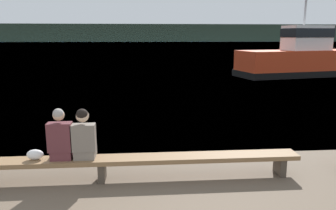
{
  "coord_description": "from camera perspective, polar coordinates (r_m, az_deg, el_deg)",
  "views": [
    {
      "loc": [
        0.51,
        -2.45,
        2.65
      ],
      "look_at": [
        1.23,
        6.36,
        0.79
      ],
      "focal_mm": 35.0,
      "sensor_mm": 36.0,
      "label": 1
    }
  ],
  "objects": [
    {
      "name": "water_surface",
      "position": [
        127.07,
        -4.99,
        10.65
      ],
      "size": [
        240.0,
        240.0,
        0.0
      ],
      "primitive_type": "plane",
      "color": "#386084",
      "rests_on": "ground"
    },
    {
      "name": "far_shoreline",
      "position": [
        176.27,
        -4.95,
        12.41
      ],
      "size": [
        600.0,
        12.0,
        8.76
      ],
      "primitive_type": "cube",
      "color": "#2D3D2D",
      "rests_on": "ground"
    },
    {
      "name": "bench_main",
      "position": [
        6.29,
        -11.46,
        -9.67
      ],
      "size": [
        7.46,
        0.43,
        0.44
      ],
      "color": "brown",
      "rests_on": "ground"
    },
    {
      "name": "person_left",
      "position": [
        6.27,
        -18.2,
        -5.45
      ],
      "size": [
        0.43,
        0.43,
        0.96
      ],
      "color": "#56282D",
      "rests_on": "bench_main"
    },
    {
      "name": "person_right",
      "position": [
        6.18,
        -14.45,
        -5.38
      ],
      "size": [
        0.43,
        0.44,
        0.95
      ],
      "color": "#70665B",
      "rests_on": "bench_main"
    },
    {
      "name": "shopping_bag",
      "position": [
        6.5,
        -22.15,
        -8.0
      ],
      "size": [
        0.3,
        0.16,
        0.19
      ],
      "color": "white",
      "rests_on": "bench_main"
    },
    {
      "name": "tugboat_red",
      "position": [
        24.18,
        22.08,
        7.29
      ],
      "size": [
        9.03,
        4.54,
        6.02
      ],
      "rotation": [
        0.0,
        0.0,
        1.78
      ],
      "color": "red",
      "rests_on": "water_surface"
    }
  ]
}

